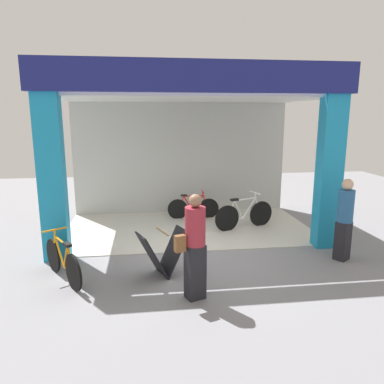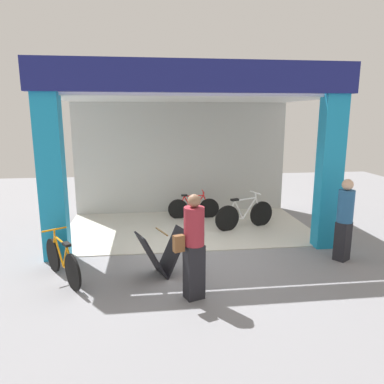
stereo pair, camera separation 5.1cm
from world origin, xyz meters
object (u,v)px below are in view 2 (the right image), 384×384
(pedestrian_0, at_px, (345,219))
(pedestrian_1, at_px, (194,246))
(bicycle_parked_0, at_px, (62,261))
(sandwich_board_sign, at_px, (162,253))
(bicycle_inside_1, at_px, (244,215))
(bicycle_inside_0, at_px, (193,208))

(pedestrian_0, distance_m, pedestrian_1, 3.42)
(bicycle_parked_0, height_order, sandwich_board_sign, bicycle_parked_0)
(bicycle_parked_0, bearing_deg, bicycle_inside_1, 32.25)
(bicycle_inside_0, bearing_deg, pedestrian_1, -97.16)
(pedestrian_1, bearing_deg, bicycle_parked_0, 157.59)
(bicycle_inside_1, relative_size, pedestrian_1, 0.96)
(bicycle_inside_0, xyz_separation_m, pedestrian_1, (-0.57, -4.56, 0.56))
(bicycle_inside_1, height_order, sandwich_board_sign, bicycle_inside_1)
(bicycle_inside_1, bearing_deg, bicycle_inside_0, 137.32)
(pedestrian_0, relative_size, pedestrian_1, 0.98)
(bicycle_inside_0, bearing_deg, sandwich_board_sign, -106.01)
(pedestrian_0, bearing_deg, bicycle_inside_1, 122.58)
(bicycle_inside_0, relative_size, pedestrian_0, 0.87)
(bicycle_inside_0, relative_size, pedestrian_1, 0.85)
(bicycle_inside_1, distance_m, pedestrian_0, 2.72)
(bicycle_parked_0, bearing_deg, bicycle_inside_0, 52.21)
(bicycle_inside_0, distance_m, pedestrian_1, 4.63)
(pedestrian_1, bearing_deg, sandwich_board_sign, 116.82)
(bicycle_inside_0, distance_m, pedestrian_0, 4.30)
(bicycle_inside_1, relative_size, bicycle_parked_0, 1.19)
(bicycle_parked_0, relative_size, sandwich_board_sign, 1.39)
(bicycle_inside_1, xyz_separation_m, bicycle_parked_0, (-4.01, -2.53, -0.02))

